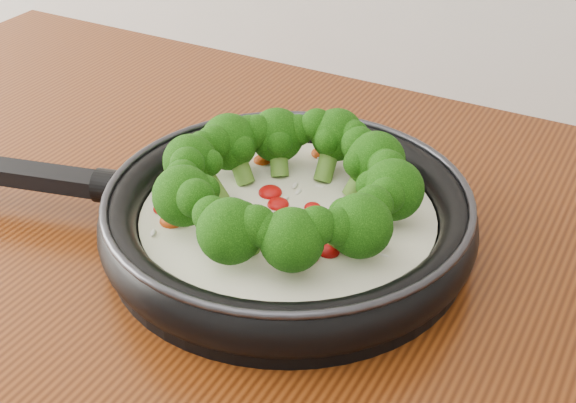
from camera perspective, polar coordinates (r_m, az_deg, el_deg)
The scene contains 1 object.
skillet at distance 0.74m, azimuth -0.21°, elevation -0.58°, with size 0.59×0.43×0.10m.
Camera 1 is at (0.21, 0.56, 1.35)m, focal length 48.75 mm.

